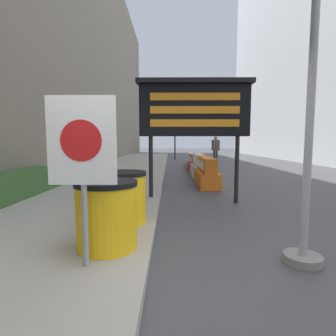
{
  "coord_description": "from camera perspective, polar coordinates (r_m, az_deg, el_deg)",
  "views": [
    {
      "loc": [
        0.23,
        -2.59,
        1.44
      ],
      "look_at": [
        0.16,
        7.34,
        0.46
      ],
      "focal_mm": 28.0,
      "sensor_mm": 36.0,
      "label": 1
    }
  ],
  "objects": [
    {
      "name": "ground_plane",
      "position": [
        2.97,
        -4.52,
        -23.32
      ],
      "size": [
        120.0,
        120.0,
        0.0
      ],
      "primitive_type": "plane",
      "color": "#3F3F42"
    },
    {
      "name": "building_left_facade",
      "position": [
        14.53,
        -20.72,
        30.06
      ],
      "size": [
        0.4,
        50.4,
        15.06
      ],
      "color": "#706656",
      "rests_on": "ground_plane"
    },
    {
      "name": "hedge_strip",
      "position": [
        6.94,
        -32.28,
        -3.64
      ],
      "size": [
        0.9,
        4.6,
        0.57
      ],
      "color": "#335628",
      "rests_on": "sidewalk_left"
    },
    {
      "name": "barrel_drum_foreground",
      "position": [
        3.34,
        -13.2,
        -9.81
      ],
      "size": [
        0.76,
        0.76,
        0.83
      ],
      "color": "yellow",
      "rests_on": "sidewalk_left"
    },
    {
      "name": "barrel_drum_middle",
      "position": [
        4.29,
        -9.78,
        -6.3
      ],
      "size": [
        0.76,
        0.76,
        0.83
      ],
      "color": "yellow",
      "rests_on": "sidewalk_left"
    },
    {
      "name": "warning_sign",
      "position": [
        2.78,
        -18.19,
        3.56
      ],
      "size": [
        0.69,
        0.08,
        1.76
      ],
      "color": "gray",
      "rests_on": "sidewalk_left"
    },
    {
      "name": "message_board",
      "position": [
        6.22,
        5.76,
        12.5
      ],
      "size": [
        2.66,
        0.36,
        2.86
      ],
      "color": "black",
      "rests_on": "ground_plane"
    },
    {
      "name": "jersey_barrier_orange_near",
      "position": [
        8.85,
        8.35,
        -1.08
      ],
      "size": [
        0.63,
        2.16,
        0.94
      ],
      "color": "orange",
      "rests_on": "ground_plane"
    },
    {
      "name": "jersey_barrier_white",
      "position": [
        11.16,
        6.71,
        0.32
      ],
      "size": [
        0.6,
        1.8,
        0.94
      ],
      "color": "silver",
      "rests_on": "ground_plane"
    },
    {
      "name": "jersey_barrier_red_striped",
      "position": [
        13.11,
        5.77,
        0.88
      ],
      "size": [
        0.6,
        1.79,
        0.81
      ],
      "color": "red",
      "rests_on": "ground_plane"
    },
    {
      "name": "jersey_barrier_cream",
      "position": [
        15.43,
        4.96,
        1.59
      ],
      "size": [
        0.53,
        2.16,
        0.81
      ],
      "color": "beige",
      "rests_on": "ground_plane"
    },
    {
      "name": "traffic_cone_near",
      "position": [
        17.6,
        5.54,
        2.18
      ],
      "size": [
        0.44,
        0.44,
        0.79
      ],
      "color": "black",
      "rests_on": "ground_plane"
    },
    {
      "name": "traffic_light_near_curb",
      "position": [
        21.55,
        1.55,
        10.55
      ],
      "size": [
        0.28,
        0.45,
        4.57
      ],
      "color": "#2D2D30",
      "rests_on": "ground_plane"
    },
    {
      "name": "pedestrian_worker",
      "position": [
        18.18,
        10.31,
        4.42
      ],
      "size": [
        0.52,
        0.36,
        1.84
      ],
      "rotation": [
        0.0,
        0.0,
        0.15
      ],
      "color": "#333338",
      "rests_on": "ground_plane"
    },
    {
      "name": "steel_pole_right",
      "position": [
        3.43,
        28.01,
        -1.27
      ],
      "size": [
        0.44,
        0.44,
        3.47
      ],
      "color": "gray",
      "rests_on": "ground_plane"
    }
  ]
}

